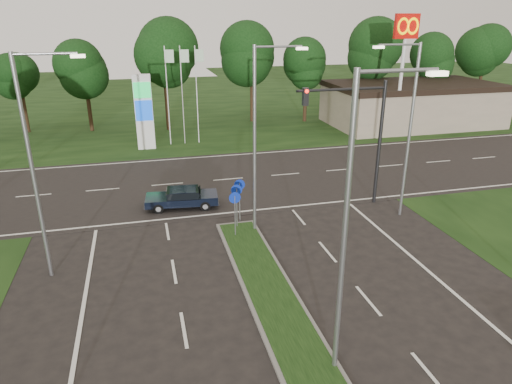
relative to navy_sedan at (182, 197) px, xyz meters
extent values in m
cube|color=black|center=(2.42, 35.00, -0.59)|extent=(160.00, 50.00, 0.02)
cube|color=black|center=(2.42, 4.00, -0.59)|extent=(160.00, 12.00, 0.02)
cube|color=gray|center=(24.42, 16.00, 1.41)|extent=(16.00, 9.00, 4.00)
cylinder|color=gray|center=(3.22, -14.00, 3.91)|extent=(0.16, 0.16, 9.00)
cylinder|color=gray|center=(4.32, -14.00, 8.31)|extent=(2.20, 0.10, 0.10)
cube|color=#FFF2CC|center=(5.42, -14.00, 8.21)|extent=(0.50, 0.22, 0.12)
cylinder|color=gray|center=(3.22, -4.00, 3.91)|extent=(0.16, 0.16, 9.00)
cylinder|color=gray|center=(4.32, -4.00, 8.31)|extent=(2.20, 0.10, 0.10)
cube|color=#FFF2CC|center=(5.42, -4.00, 8.21)|extent=(0.50, 0.22, 0.12)
cylinder|color=gray|center=(-6.08, -6.00, 3.91)|extent=(0.16, 0.16, 9.00)
cylinder|color=gray|center=(-4.98, -6.00, 8.31)|extent=(2.20, 0.10, 0.10)
cube|color=#FFF2CC|center=(-3.88, -6.00, 8.21)|extent=(0.50, 0.22, 0.12)
cylinder|color=gray|center=(11.42, -4.00, 3.91)|extent=(0.16, 0.16, 9.00)
cylinder|color=gray|center=(10.32, -4.00, 8.31)|extent=(2.20, 0.10, 0.10)
cube|color=#FFF2CC|center=(9.22, -4.00, 8.21)|extent=(0.50, 0.22, 0.12)
cylinder|color=black|center=(10.92, -2.00, 2.91)|extent=(0.20, 0.20, 7.00)
cylinder|color=black|center=(8.42, -2.00, 6.01)|extent=(5.00, 0.14, 0.14)
cube|color=black|center=(6.42, -2.00, 5.71)|extent=(0.28, 0.28, 0.90)
sphere|color=#FF190C|center=(6.42, -2.18, 6.01)|extent=(0.20, 0.20, 0.20)
cylinder|color=gray|center=(2.12, -4.50, 0.51)|extent=(0.06, 0.06, 2.20)
cylinder|color=#0C26A5|center=(2.12, -4.50, 1.51)|extent=(0.56, 0.04, 0.56)
cylinder|color=gray|center=(2.42, -3.50, 0.51)|extent=(0.06, 0.06, 2.20)
cylinder|color=#0C26A5|center=(2.42, -3.50, 1.51)|extent=(0.56, 0.04, 0.56)
cylinder|color=gray|center=(2.72, -2.80, 0.51)|extent=(0.06, 0.06, 2.20)
cylinder|color=#0C26A5|center=(2.72, -2.80, 1.51)|extent=(0.56, 0.04, 0.56)
cube|color=silver|center=(-1.58, 13.00, 2.41)|extent=(1.40, 0.30, 6.00)
cube|color=#0CA53F|center=(-1.58, 12.82, 4.21)|extent=(1.30, 0.08, 1.20)
cube|color=#0C3FBF|center=(-1.58, 12.82, 2.61)|extent=(1.30, 0.08, 1.60)
cylinder|color=silver|center=(0.42, 14.00, 3.41)|extent=(0.08, 0.08, 8.00)
cube|color=#B2D8B2|center=(0.77, 14.00, 6.61)|extent=(0.70, 0.02, 1.00)
cylinder|color=silver|center=(1.62, 14.00, 3.41)|extent=(0.08, 0.08, 8.00)
cube|color=#B2D8B2|center=(1.97, 14.00, 6.61)|extent=(0.70, 0.02, 1.00)
cylinder|color=silver|center=(2.82, 14.00, 3.41)|extent=(0.08, 0.08, 8.00)
cube|color=#B2D8B2|center=(3.17, 14.00, 6.61)|extent=(0.70, 0.02, 1.00)
cylinder|color=silver|center=(20.42, 12.00, 4.41)|extent=(0.30, 0.30, 10.00)
cube|color=#BF0C07|center=(20.42, 12.00, 8.81)|extent=(2.20, 0.35, 2.00)
torus|color=#FFC600|center=(19.97, 11.78, 8.81)|extent=(1.06, 0.16, 1.06)
torus|color=#FFC600|center=(20.87, 11.78, 8.81)|extent=(1.06, 0.16, 1.06)
cylinder|color=black|center=(2.42, 20.00, 1.61)|extent=(0.36, 0.36, 4.40)
sphere|color=black|center=(2.42, 20.00, 5.91)|extent=(6.00, 6.00, 6.00)
sphere|color=black|center=(2.72, 19.80, 6.91)|extent=(4.80, 4.80, 4.80)
cube|color=black|center=(-0.02, 0.00, -0.09)|extent=(4.15, 2.06, 0.41)
cube|color=black|center=(0.06, -0.01, 0.30)|extent=(1.90, 1.57, 0.38)
cube|color=black|center=(0.06, -0.01, 0.49)|extent=(1.57, 1.46, 0.04)
cylinder|color=black|center=(-1.37, -0.59, -0.31)|extent=(0.58, 0.24, 0.56)
cylinder|color=black|center=(-1.21, 0.87, -0.31)|extent=(0.58, 0.24, 0.56)
cylinder|color=black|center=(1.17, -0.87, -0.31)|extent=(0.58, 0.24, 0.56)
cylinder|color=black|center=(1.33, 0.60, -0.31)|extent=(0.58, 0.24, 0.56)
camera|label=1|loc=(-1.88, -24.21, 9.53)|focal=32.00mm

